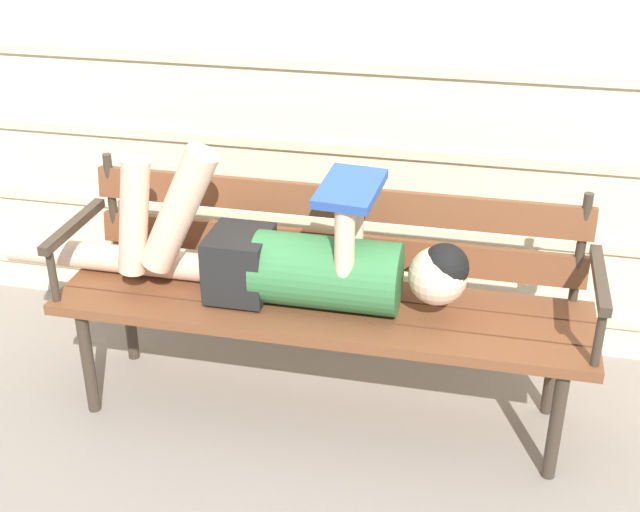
% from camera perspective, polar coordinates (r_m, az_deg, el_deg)
% --- Properties ---
extents(ground_plane, '(12.00, 12.00, 0.00)m').
position_cam_1_polar(ground_plane, '(2.92, -0.69, -12.33)').
color(ground_plane, gray).
extents(house_siding, '(5.43, 0.08, 2.51)m').
position_cam_1_polar(house_siding, '(3.08, 2.61, 15.76)').
color(house_siding, beige).
rests_on(house_siding, ground).
extents(park_bench, '(1.80, 0.46, 0.83)m').
position_cam_1_polar(park_bench, '(2.83, 0.30, -1.93)').
color(park_bench, brown).
rests_on(park_bench, ground).
extents(reclining_person, '(1.65, 0.27, 0.55)m').
position_cam_1_polar(reclining_person, '(2.75, -2.44, -0.22)').
color(reclining_person, '#33703D').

